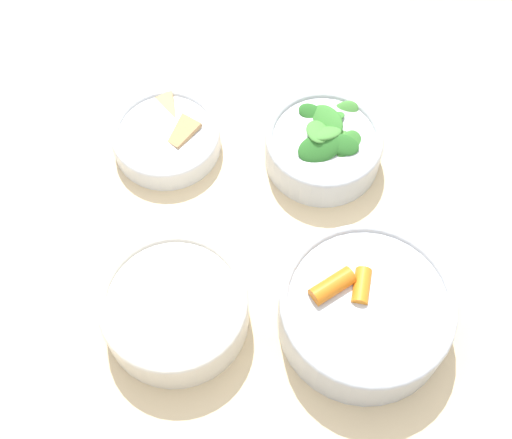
% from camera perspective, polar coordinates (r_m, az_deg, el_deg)
% --- Properties ---
extents(ground_plane, '(10.00, 10.00, 0.00)m').
position_cam_1_polar(ground_plane, '(1.59, -0.77, -14.16)').
color(ground_plane, '#2D2D33').
extents(dining_table, '(1.19, 1.07, 0.75)m').
position_cam_1_polar(dining_table, '(0.98, -1.22, -4.20)').
color(dining_table, beige).
rests_on(dining_table, ground_plane).
extents(bowl_carrots, '(0.20, 0.20, 0.08)m').
position_cam_1_polar(bowl_carrots, '(0.82, 8.72, -7.30)').
color(bowl_carrots, silver).
rests_on(bowl_carrots, dining_table).
extents(bowl_greens, '(0.15, 0.15, 0.07)m').
position_cam_1_polar(bowl_greens, '(0.93, 5.50, 5.91)').
color(bowl_greens, silver).
rests_on(bowl_greens, dining_table).
extents(bowl_beans_hotdog, '(0.17, 0.17, 0.06)m').
position_cam_1_polar(bowl_beans_hotdog, '(0.82, -6.47, -7.19)').
color(bowl_beans_hotdog, silver).
rests_on(bowl_beans_hotdog, dining_table).
extents(bowl_cookies, '(0.14, 0.14, 0.04)m').
position_cam_1_polar(bowl_cookies, '(0.95, -7.16, 6.54)').
color(bowl_cookies, silver).
rests_on(bowl_cookies, dining_table).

